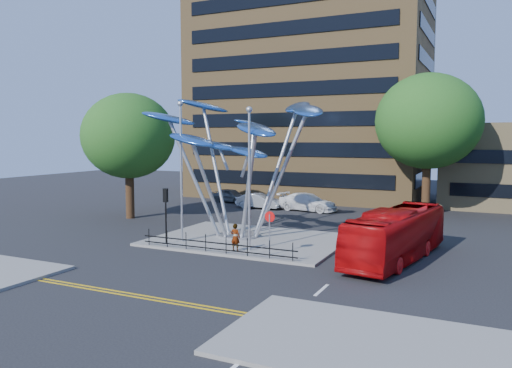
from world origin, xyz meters
The scene contains 19 objects.
ground centered at (0.00, 0.00, 0.00)m, with size 120.00×120.00×0.00m, color black.
traffic_island centered at (-1.00, 6.00, 0.07)m, with size 12.00×9.00×0.15m, color slate.
pavement_right centered at (11.00, -7.00, 0.07)m, with size 12.00×6.00×0.15m, color slate.
double_yellow_near centered at (0.00, -6.00, 0.01)m, with size 40.00×0.12×0.01m, color gold.
double_yellow_far centered at (0.00, -6.30, 0.01)m, with size 40.00×0.12×0.01m, color gold.
brick_tower centered at (-6.00, 32.00, 15.00)m, with size 25.00×15.00×30.00m, color olive.
tree_right centered at (8.00, 22.00, 8.04)m, with size 8.80×8.80×12.11m.
tree_left centered at (-14.00, 10.00, 6.79)m, with size 7.60×7.60×10.32m.
leaf_sculpture centered at (-2.07, 6.68, 6.87)m, with size 12.72×9.54×9.51m.
street_lamp_left centered at (-4.50, 3.50, 5.36)m, with size 0.36×0.36×8.80m.
street_lamp_right centered at (0.50, 3.00, 5.09)m, with size 0.36×0.36×8.30m.
traffic_light_island centered at (-5.00, 2.50, 2.61)m, with size 0.28×0.18×3.42m.
no_entry_sign_island centered at (2.00, 2.52, 1.82)m, with size 0.60×0.10×2.45m.
pedestrian_railing_front centered at (-1.00, 1.70, 0.55)m, with size 10.00×0.06×1.00m.
red_bus centered at (8.50, 4.86, 1.42)m, with size 2.39×10.19×2.84m, color #A70709.
pedestrian centered at (-0.16, 2.50, 0.95)m, with size 0.59×0.38×1.61m, color gray.
parked_car_left centered at (-11.22, 22.44, 0.72)m, with size 1.69×4.20×1.43m, color #474B4F.
parked_car_mid centered at (-6.72, 19.72, 0.72)m, with size 1.52×4.35×1.43m, color #B3B7BB.
parked_car_right centered at (-2.07, 20.28, 0.80)m, with size 2.24×5.51×1.60m, color white.
Camera 1 is at (13.10, -22.56, 6.70)m, focal length 35.00 mm.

